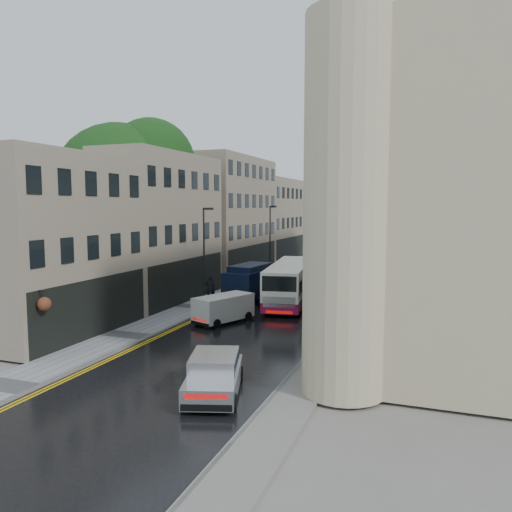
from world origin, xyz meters
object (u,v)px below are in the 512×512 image
Objects in this scene: navy_van at (228,284)px; pedestrian at (210,288)px; cream_bus at (268,289)px; lamp_post_near at (204,258)px; lamp_post_far at (270,243)px; tree_far at (200,216)px; white_lorry at (335,264)px; tree_near at (120,210)px; silver_hatchback at (184,388)px; white_van at (199,310)px.

pedestrian is (-1.33, -0.18, -0.37)m from navy_van.
lamp_post_near reaches higher than cream_bus.
cream_bus is at bearing 6.71° from lamp_post_near.
tree_far is at bearing -157.43° from lamp_post_far.
cream_bus is 1.29× the size of white_lorry.
lamp_post_near is at bearing -3.34° from tree_near.
navy_van reaches higher than silver_hatchback.
navy_van is at bearing 91.23° from silver_hatchback.
navy_van is at bearing 150.83° from cream_bus.
white_lorry is at bearing 35.89° from tree_near.
white_van reaches higher than silver_hatchback.
tree_near is 12.12m from white_van.
lamp_post_near is (-7.19, -10.86, 1.36)m from white_lorry.
cream_bus is at bearing 0.74° from tree_near.
tree_near is 1.99× the size of lamp_post_near.
lamp_post_far is at bearing 99.11° from cream_bus.
lamp_post_far is at bearing 149.74° from white_lorry.
white_lorry is at bearing 60.49° from navy_van.
white_lorry is (2.60, 10.28, 0.73)m from cream_bus.
white_lorry is 13.09m from lamp_post_near.
lamp_post_far is at bearing -115.08° from pedestrian.
pedestrian is (6.57, -11.68, -5.13)m from tree_far.
silver_hatchback is (14.17, -29.91, -5.40)m from tree_far.
tree_far is 20.90m from white_van.
lamp_post_far is at bearing 97.82° from navy_van.
tree_near is 1.11× the size of tree_far.
lamp_post_far reaches higher than pedestrian.
cream_bus is 2.80× the size of white_van.
silver_hatchback is (2.66, -17.06, -0.68)m from cream_bus.
white_lorry is 1.19× the size of lamp_post_far.
lamp_post_near is at bearing 133.92° from white_van.
navy_van is at bearing 120.04° from white_van.
pedestrian is at bearing 10.85° from tree_near.
pedestrian is at bearing -70.73° from lamp_post_far.
silver_hatchback is 19.75m from pedestrian.
pedestrian is 0.28× the size of lamp_post_near.
lamp_post_far reaches higher than white_van.
lamp_post_far is (-4.11, 12.75, 2.16)m from cream_bus.
tree_far is 17.89m from cream_bus.
tree_far is at bearing 123.09° from cream_bus.
white_van is 0.69× the size of navy_van.
white_van is (-5.32, 11.74, 0.08)m from silver_hatchback.
tree_near is at bearing 172.47° from white_van.
silver_hatchback is at bearing -100.02° from white_lorry.
navy_van is (-6.22, -8.94, -0.77)m from white_lorry.
tree_near is at bearing 112.98° from silver_hatchback.
white_van is 0.56× the size of lamp_post_near.
white_van is at bearing 88.36° from pedestrian.
tree_far is at bearing 97.77° from silver_hatchback.
cream_bus reaches higher than navy_van.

